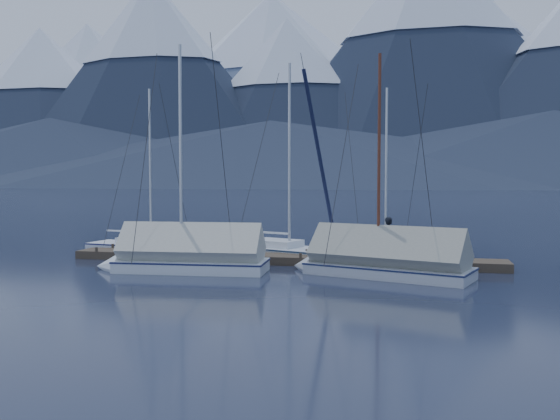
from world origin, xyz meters
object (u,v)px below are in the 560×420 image
object	(u,v)px
sailboat_open_right	(395,256)
person	(389,238)
sailboat_covered_far	(178,259)
sailboat_open_mid	(299,255)
sailboat_covered_near	(374,263)
sailboat_open_left	(159,249)

from	to	relation	value
sailboat_open_right	person	bearing A→B (deg)	-93.15
sailboat_covered_far	sailboat_open_mid	bearing A→B (deg)	50.55
sailboat_open_mid	sailboat_open_right	xyz separation A→B (m)	(4.11, 0.71, -0.02)
sailboat_open_right	sailboat_covered_far	bearing A→B (deg)	-146.22
sailboat_covered_near	sailboat_covered_far	distance (m)	7.31
sailboat_open_mid	sailboat_open_right	bearing A→B (deg)	9.78
sailboat_open_mid	sailboat_covered_near	xyz separation A→B (m)	(3.55, -3.85, 0.27)
sailboat_open_mid	sailboat_covered_near	size ratio (longest dim) A/B	1.07
sailboat_open_left	sailboat_open_mid	bearing A→B (deg)	-5.00
sailboat_open_left	sailboat_covered_near	distance (m)	11.33
sailboat_open_left	person	world-z (taller)	sailboat_open_left
sailboat_open_right	person	distance (m)	2.64
sailboat_covered_far	person	xyz separation A→B (m)	(7.70, 2.81, 0.71)
sailboat_open_mid	sailboat_open_left	bearing A→B (deg)	175.00
sailboat_covered_near	sailboat_open_right	bearing A→B (deg)	83.00
sailboat_open_mid	sailboat_covered_far	xyz separation A→B (m)	(-3.73, -4.53, 0.29)
sailboat_open_right	sailboat_covered_near	xyz separation A→B (m)	(-0.56, -4.56, 0.30)
sailboat_open_right	person	world-z (taller)	sailboat_open_right
sailboat_open_left	person	xyz separation A→B (m)	(10.84, -2.32, 1.01)
sailboat_open_mid	sailboat_covered_near	bearing A→B (deg)	-47.37
sailboat_open_left	sailboat_covered_far	xyz separation A→B (m)	(3.14, -5.14, 0.31)
sailboat_covered_near	person	bearing A→B (deg)	78.69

